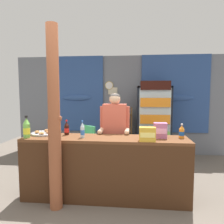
# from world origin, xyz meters

# --- Properties ---
(ground_plane) EXTENTS (7.48, 7.48, 0.00)m
(ground_plane) POSITION_xyz_m (0.00, 1.15, 0.00)
(ground_plane) COLOR #665B51
(back_wall_curtained) EXTENTS (5.43, 0.22, 2.54)m
(back_wall_curtained) POSITION_xyz_m (0.04, 2.92, 1.31)
(back_wall_curtained) COLOR slate
(back_wall_curtained) RESTS_ON ground
(stall_counter) EXTENTS (2.45, 0.53, 0.93)m
(stall_counter) POSITION_xyz_m (-0.04, 0.38, 0.56)
(stall_counter) COLOR brown
(stall_counter) RESTS_ON ground
(timber_post) EXTENTS (0.19, 0.17, 2.49)m
(timber_post) POSITION_xyz_m (-0.68, 0.14, 1.19)
(timber_post) COLOR #995133
(timber_post) RESTS_ON ground
(drink_fridge) EXTENTS (0.77, 0.64, 1.86)m
(drink_fridge) POSITION_xyz_m (0.87, 2.39, 1.02)
(drink_fridge) COLOR black
(drink_fridge) RESTS_ON ground
(bottle_shelf_rack) EXTENTS (0.48, 0.28, 1.24)m
(bottle_shelf_rack) POSITION_xyz_m (0.12, 2.56, 0.64)
(bottle_shelf_rack) COLOR brown
(bottle_shelf_rack) RESTS_ON ground
(plastic_lawn_chair) EXTENTS (0.62, 0.62, 0.86)m
(plastic_lawn_chair) POSITION_xyz_m (-0.69, 1.90, 0.49)
(plastic_lawn_chair) COLOR #4CC675
(plastic_lawn_chair) RESTS_ON ground
(shopkeeper) EXTENTS (0.51, 0.42, 1.58)m
(shopkeeper) POSITION_xyz_m (0.07, 0.97, 0.99)
(shopkeeper) COLOR #28282D
(shopkeeper) RESTS_ON ground
(soda_bottle_lime_soda) EXTENTS (0.10, 0.10, 0.33)m
(soda_bottle_lime_soda) POSITION_xyz_m (-1.18, 0.35, 1.07)
(soda_bottle_lime_soda) COLOR #75C64C
(soda_bottle_lime_soda) RESTS_ON stall_counter
(soda_bottle_orange_soda) EXTENTS (0.08, 0.08, 0.21)m
(soda_bottle_orange_soda) POSITION_xyz_m (1.09, 0.56, 1.02)
(soda_bottle_orange_soda) COLOR orange
(soda_bottle_orange_soda) RESTS_ON stall_counter
(soda_bottle_water) EXTENTS (0.06, 0.06, 0.26)m
(soda_bottle_water) POSITION_xyz_m (-0.36, 0.43, 1.04)
(soda_bottle_water) COLOR silver
(soda_bottle_water) RESTS_ON stall_counter
(soda_bottle_cola) EXTENTS (0.07, 0.07, 0.24)m
(soda_bottle_cola) POSITION_xyz_m (-0.66, 0.61, 1.03)
(soda_bottle_cola) COLOR black
(soda_bottle_cola) RESTS_ON stall_counter
(snack_box_choco_powder) EXTENTS (0.22, 0.12, 0.19)m
(snack_box_choco_powder) POSITION_xyz_m (0.57, 0.29, 1.03)
(snack_box_choco_powder) COLOR gold
(snack_box_choco_powder) RESTS_ON stall_counter
(snack_box_wafer) EXTENTS (0.19, 0.13, 0.23)m
(snack_box_wafer) POSITION_xyz_m (0.77, 0.52, 1.05)
(snack_box_wafer) COLOR #B76699
(snack_box_wafer) RESTS_ON stall_counter
(pastry_tray) EXTENTS (0.41, 0.41, 0.06)m
(pastry_tray) POSITION_xyz_m (-1.03, 0.62, 0.95)
(pastry_tray) COLOR #BCBCC1
(pastry_tray) RESTS_ON stall_counter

